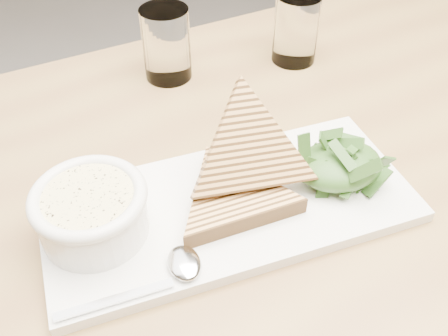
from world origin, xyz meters
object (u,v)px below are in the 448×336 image
object	(u,v)px
platter	(230,206)
glass_far	(296,29)
soup_bowl	(93,216)
glass_near	(166,44)
table_top	(301,171)

from	to	relation	value
platter	glass_far	world-z (taller)	glass_far
soup_bowl	glass_near	distance (m)	0.34
table_top	platter	distance (m)	0.13
soup_bowl	glass_near	world-z (taller)	glass_near
platter	glass_near	size ratio (longest dim) A/B	3.79
table_top	glass_near	xyz separation A→B (m)	(-0.11, 0.25, 0.08)
glass_near	table_top	bearing A→B (deg)	-66.15
glass_near	glass_far	xyz separation A→B (m)	(0.21, -0.02, -0.00)
platter	soup_bowl	size ratio (longest dim) A/B	3.68
soup_bowl	glass_far	distance (m)	0.46
platter	soup_bowl	bearing A→B (deg)	176.71
table_top	glass_far	size ratio (longest dim) A/B	10.83
table_top	glass_near	world-z (taller)	glass_near
platter	glass_far	xyz separation A→B (m)	(0.22, 0.28, 0.05)
platter	glass_near	xyz separation A→B (m)	(0.01, 0.30, 0.05)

